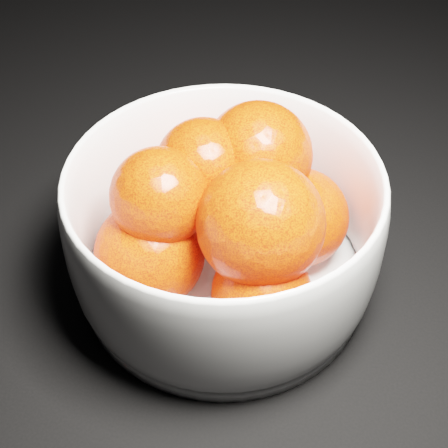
# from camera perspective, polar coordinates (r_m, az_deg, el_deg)

# --- Properties ---
(bowl) EXTENTS (0.25, 0.25, 0.12)m
(bowl) POSITION_cam_1_polar(r_m,az_deg,el_deg) (0.49, 0.00, -0.50)
(bowl) COLOR white
(bowl) RESTS_ON ground
(orange_pile) EXTENTS (0.20, 0.19, 0.14)m
(orange_pile) POSITION_cam_1_polar(r_m,az_deg,el_deg) (0.48, 0.15, 1.48)
(orange_pile) COLOR red
(orange_pile) RESTS_ON bowl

